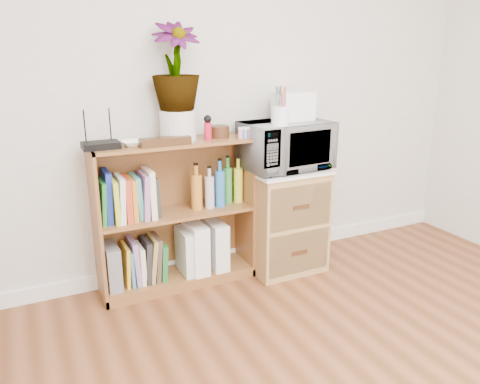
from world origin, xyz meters
TOP-DOWN VIEW (x-y plane):
  - skirting_board at (0.00, 2.24)m, footprint 4.00×0.02m
  - bookshelf at (-0.35, 2.10)m, footprint 1.00×0.30m
  - wicker_unit at (0.40, 2.02)m, footprint 0.50×0.45m
  - microwave at (0.40, 2.02)m, footprint 0.59×0.42m
  - pen_cup at (0.29, 1.91)m, footprint 0.11×0.11m
  - small_appliance at (0.48, 2.07)m, footprint 0.23×0.19m
  - router at (-0.78, 2.08)m, footprint 0.21×0.14m
  - white_bowl at (-0.60, 2.07)m, footprint 0.13×0.13m
  - plant_pot at (-0.31, 2.12)m, footprint 0.22×0.22m
  - potted_plant at (-0.31, 2.12)m, footprint 0.29×0.29m
  - trinket_box at (-0.43, 2.00)m, footprint 0.30×0.07m
  - kokeshi_doll at (-0.14, 2.06)m, footprint 0.05×0.05m
  - wooden_bowl at (-0.04, 2.11)m, footprint 0.13×0.13m
  - paint_jars at (0.10, 2.01)m, footprint 0.11×0.04m
  - file_box at (-0.77, 2.10)m, footprint 0.08×0.22m
  - magazine_holder_left at (-0.29, 2.09)m, footprint 0.09×0.24m
  - magazine_holder_mid at (-0.23, 2.09)m, footprint 0.11×0.27m
  - magazine_holder_right at (-0.08, 2.09)m, footprint 0.10×0.26m
  - cookbooks at (-0.64, 2.10)m, footprint 0.35×0.20m
  - liquor_bottles at (-0.06, 2.10)m, footprint 0.37×0.07m
  - lower_books at (-0.57, 2.10)m, footprint 0.27×0.19m

SIDE VIEW (x-z plane):
  - skirting_board at x=0.00m, z-range 0.00..0.10m
  - lower_books at x=-0.57m, z-range 0.06..0.35m
  - file_box at x=-0.77m, z-range 0.07..0.35m
  - magazine_holder_left at x=-0.29m, z-range 0.07..0.36m
  - magazine_holder_right at x=-0.08m, z-range 0.07..0.39m
  - magazine_holder_mid at x=-0.23m, z-range 0.07..0.40m
  - wicker_unit at x=0.40m, z-range 0.00..0.70m
  - bookshelf at x=-0.35m, z-range 0.00..0.95m
  - cookbooks at x=-0.64m, z-range 0.48..0.79m
  - liquor_bottles at x=-0.06m, z-range 0.49..0.80m
  - microwave at x=0.40m, z-range 0.72..1.03m
  - white_bowl at x=-0.60m, z-range 0.95..0.98m
  - router at x=-0.78m, z-range 0.95..0.99m
  - trinket_box at x=-0.43m, z-range 0.95..1.00m
  - paint_jars at x=0.10m, z-range 0.95..1.01m
  - wooden_bowl at x=-0.04m, z-range 0.95..1.02m
  - kokeshi_doll at x=-0.14m, z-range 0.95..1.06m
  - plant_pot at x=-0.31m, z-range 0.95..1.14m
  - pen_cup at x=0.29m, z-range 1.03..1.15m
  - small_appliance at x=0.48m, z-range 1.03..1.22m
  - potted_plant at x=-0.31m, z-range 1.14..1.65m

